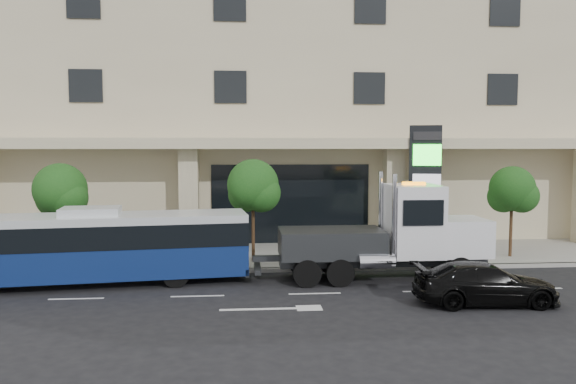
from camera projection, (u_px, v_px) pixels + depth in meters
name	position (u px, v px, depth m)	size (l,w,h in m)	color
ground	(309.00, 283.00, 20.79)	(120.00, 120.00, 0.00)	black
sidewalk	(296.00, 255.00, 25.75)	(120.00, 6.00, 0.15)	gray
curb	(303.00, 269.00, 22.77)	(120.00, 0.30, 0.15)	gray
convention_center	(280.00, 68.00, 35.30)	(60.00, 17.60, 20.00)	#C0B090
tree_left	(61.00, 193.00, 23.28)	(2.27, 2.20, 4.22)	#422B19
tree_mid	(254.00, 189.00, 23.93)	(2.28, 2.20, 4.38)	#422B19
tree_right	(513.00, 192.00, 24.90)	(2.10, 2.00, 4.04)	#422B19
city_bus	(92.00, 246.00, 20.43)	(11.46, 3.66, 2.85)	black
tow_truck	(393.00, 236.00, 21.29)	(8.93, 2.32, 4.08)	#2D3033
black_sedan	(485.00, 284.00, 18.01)	(1.86, 4.57, 1.33)	black
signage_pylon	(425.00, 187.00, 26.34)	(1.55, 0.93, 5.89)	black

